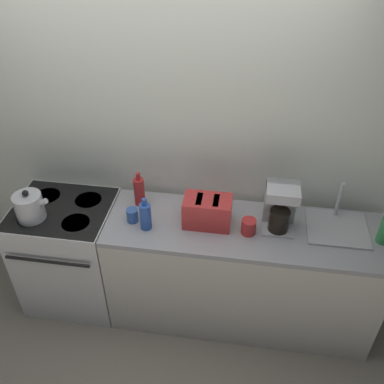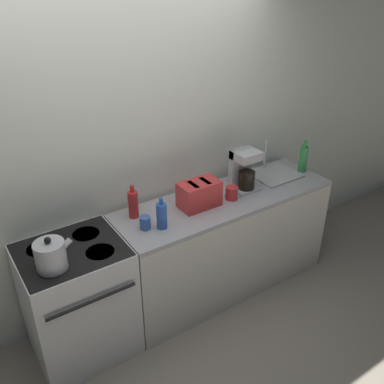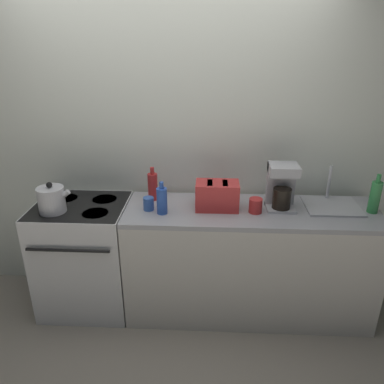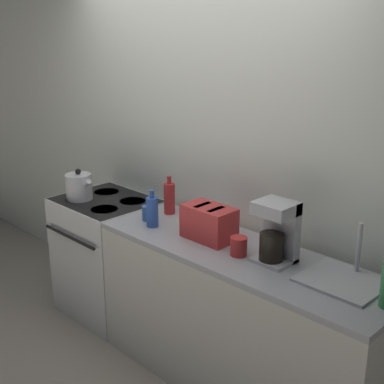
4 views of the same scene
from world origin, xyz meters
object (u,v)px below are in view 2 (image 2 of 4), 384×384
kettle (51,255)px  coffee_maker (244,169)px  cup_red (232,193)px  bottle_red (133,204)px  stove (79,300)px  bottle_green (303,159)px  toaster (199,194)px  bottle_blue (162,215)px  cup_blue (145,223)px

kettle → coffee_maker: coffee_maker is taller
kettle → cup_red: kettle is taller
coffee_maker → bottle_red: coffee_maker is taller
stove → kettle: bearing=-141.9°
stove → bottle_green: bearing=-0.2°
bottle_green → bottle_red: bearing=174.9°
coffee_maker → bottle_green: coffee_maker is taller
bottle_red → toaster: bearing=-15.5°
toaster → bottle_blue: (-0.40, -0.10, -0.00)m
cup_red → cup_blue: size_ratio=1.09×
bottle_blue → cup_red: bottle_blue is taller
stove → bottle_red: bearing=14.3°
bottle_blue → bottle_red: (-0.10, 0.24, 0.01)m
bottle_blue → cup_blue: bottle_blue is taller
coffee_maker → cup_blue: 0.99m
kettle → bottle_blue: bottle_blue is taller
cup_red → bottle_blue: bearing=-175.7°
kettle → coffee_maker: bearing=5.4°
coffee_maker → bottle_green: 0.67m
bottle_blue → toaster: bearing=14.8°
cup_red → cup_blue: cup_red is taller
kettle → bottle_red: (0.70, 0.26, 0.01)m
kettle → bottle_blue: 0.80m
bottle_green → cup_red: 0.86m
stove → toaster: toaster is taller
bottle_blue → bottle_green: bearing=3.6°
coffee_maker → cup_red: bearing=-155.0°
bottle_green → cup_blue: (-1.64, -0.04, -0.07)m
stove → toaster: 1.18m
bottle_red → bottle_blue: bearing=-67.2°
toaster → cup_red: size_ratio=2.95×
cup_red → cup_blue: (-0.78, 0.00, -0.00)m
bottle_green → toaster: bearing=179.6°
toaster → bottle_red: bottle_red is taller
stove → toaster: (1.04, 0.00, 0.54)m
stove → bottle_blue: bearing=-9.1°
bottle_green → bottle_red: 1.64m
kettle → bottle_red: bearing=20.3°
toaster → coffee_maker: bearing=4.4°
toaster → cup_red: 0.29m
stove → cup_blue: size_ratio=9.22×
bottle_blue → cup_blue: (-0.11, 0.05, -0.05)m
bottle_red → cup_red: bottle_red is taller
toaster → bottle_red: bearing=164.5°
kettle → cup_blue: kettle is taller
bottle_blue → kettle: bearing=-178.8°
stove → bottle_red: size_ratio=3.41×
stove → cup_blue: cup_blue is taller
bottle_blue → bottle_red: 0.26m
toaster → coffee_maker: 0.48m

